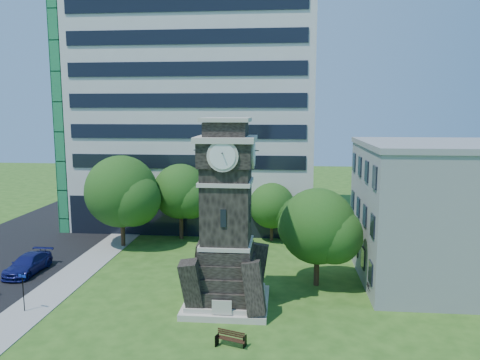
# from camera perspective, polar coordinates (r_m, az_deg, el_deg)

# --- Properties ---
(ground) EXTENTS (160.00, 160.00, 0.00)m
(ground) POSITION_cam_1_polar(r_m,az_deg,el_deg) (30.51, -7.93, -16.14)
(ground) COLOR #295217
(ground) RESTS_ON ground
(sidewalk) EXTENTS (3.00, 70.00, 0.06)m
(sidewalk) POSITION_cam_1_polar(r_m,az_deg,el_deg) (37.95, -20.52, -11.52)
(sidewalk) COLOR gray
(sidewalk) RESTS_ON ground
(clock_tower) EXTENTS (5.40, 5.40, 12.22)m
(clock_tower) POSITION_cam_1_polar(r_m,az_deg,el_deg) (30.10, -1.67, -5.74)
(clock_tower) COLOR beige
(clock_tower) RESTS_ON ground
(office_tall) EXTENTS (26.20, 15.11, 28.60)m
(office_tall) POSITION_cam_1_polar(r_m,az_deg,el_deg) (53.71, -5.22, 10.14)
(office_tall) COLOR silver
(office_tall) RESTS_ON ground
(office_low) EXTENTS (15.20, 12.20, 10.40)m
(office_low) POSITION_cam_1_polar(r_m,az_deg,el_deg) (38.16, 25.82, -3.65)
(office_low) COLOR gray
(office_low) RESTS_ON ground
(car_street_north) EXTENTS (2.13, 5.00, 1.44)m
(car_street_north) POSITION_cam_1_polar(r_m,az_deg,el_deg) (40.81, -24.44, -9.32)
(car_street_north) COLOR navy
(car_street_north) RESTS_ON ground
(car_east_lot) EXTENTS (5.46, 2.87, 1.46)m
(car_east_lot) POSITION_cam_1_polar(r_m,az_deg,el_deg) (34.25, 19.85, -12.44)
(car_east_lot) COLOR #4C4B51
(car_east_lot) RESTS_ON ground
(park_bench) EXTENTS (1.62, 0.43, 0.84)m
(park_bench) POSITION_cam_1_polar(r_m,az_deg,el_deg) (26.77, -1.11, -18.71)
(park_bench) COLOR black
(park_bench) RESTS_ON ground
(street_sign) EXTENTS (0.61, 0.06, 2.52)m
(street_sign) POSITION_cam_1_polar(r_m,az_deg,el_deg) (33.20, -24.94, -11.86)
(street_sign) COLOR black
(street_sign) RESTS_ON ground
(tree_nw) EXTENTS (7.34, 6.68, 8.57)m
(tree_nw) POSITION_cam_1_polar(r_m,az_deg,el_deg) (44.65, -14.15, -1.61)
(tree_nw) COLOR #332114
(tree_nw) RESTS_ON ground
(tree_nc) EXTENTS (5.96, 5.42, 7.50)m
(tree_nc) POSITION_cam_1_polar(r_m,az_deg,el_deg) (46.26, -7.16, -1.62)
(tree_nc) COLOR #332114
(tree_nc) RESTS_ON ground
(tree_ne) EXTENTS (4.88, 4.44, 5.71)m
(tree_ne) POSITION_cam_1_polar(r_m,az_deg,el_deg) (45.56, 3.97, -3.31)
(tree_ne) COLOR #332114
(tree_ne) RESTS_ON ground
(tree_east) EXTENTS (6.03, 5.48, 7.19)m
(tree_east) POSITION_cam_1_polar(r_m,az_deg,el_deg) (34.24, 9.56, -5.84)
(tree_east) COLOR #332114
(tree_east) RESTS_ON ground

